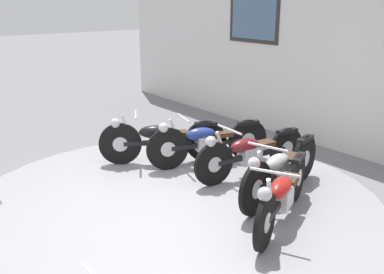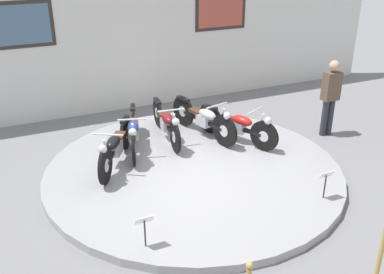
{
  "view_description": "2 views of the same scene",
  "coord_description": "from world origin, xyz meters",
  "px_view_note": "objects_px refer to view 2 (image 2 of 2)",
  "views": [
    {
      "loc": [
        4.4,
        -3.03,
        2.67
      ],
      "look_at": [
        -0.07,
        0.36,
        0.92
      ],
      "focal_mm": 42.0,
      "sensor_mm": 36.0,
      "label": 1
    },
    {
      "loc": [
        -2.94,
        -6.61,
        4.12
      ],
      "look_at": [
        0.11,
        0.3,
        0.61
      ],
      "focal_mm": 42.0,
      "sensor_mm": 36.0,
      "label": 2
    }
  ],
  "objects_px": {
    "motorcycle_black": "(115,146)",
    "stanchion_post_right_of_entry": "(378,264)",
    "motorcycle_maroon": "(166,122)",
    "motorcycle_silver": "(204,118)",
    "motorcycle_red": "(238,125)",
    "info_placard_front_left": "(144,224)",
    "visitor_standing": "(330,94)",
    "motorcycle_blue": "(133,131)",
    "info_placard_front_centre": "(326,178)"
  },
  "relations": [
    {
      "from": "motorcycle_black",
      "to": "motorcycle_maroon",
      "type": "bearing_deg",
      "value": 29.5
    },
    {
      "from": "info_placard_front_left",
      "to": "info_placard_front_centre",
      "type": "relative_size",
      "value": 1.0
    },
    {
      "from": "info_placard_front_centre",
      "to": "visitor_standing",
      "type": "xyz_separation_m",
      "value": [
        1.86,
        2.24,
        0.43
      ]
    },
    {
      "from": "motorcycle_silver",
      "to": "visitor_standing",
      "type": "relative_size",
      "value": 1.19
    },
    {
      "from": "motorcycle_maroon",
      "to": "motorcycle_silver",
      "type": "height_order",
      "value": "motorcycle_silver"
    },
    {
      "from": "motorcycle_blue",
      "to": "motorcycle_maroon",
      "type": "xyz_separation_m",
      "value": [
        0.76,
        0.19,
        -0.01
      ]
    },
    {
      "from": "motorcycle_black",
      "to": "stanchion_post_right_of_entry",
      "type": "bearing_deg",
      "value": -62.23
    },
    {
      "from": "info_placard_front_left",
      "to": "motorcycle_red",
      "type": "bearing_deg",
      "value": 41.25
    },
    {
      "from": "motorcycle_black",
      "to": "motorcycle_maroon",
      "type": "height_order",
      "value": "motorcycle_black"
    },
    {
      "from": "motorcycle_maroon",
      "to": "stanchion_post_right_of_entry",
      "type": "bearing_deg",
      "value": -79.1
    },
    {
      "from": "motorcycle_black",
      "to": "info_placard_front_left",
      "type": "xyz_separation_m",
      "value": [
        -0.25,
        -2.45,
        -0.03
      ]
    },
    {
      "from": "motorcycle_black",
      "to": "motorcycle_red",
      "type": "relative_size",
      "value": 0.98
    },
    {
      "from": "info_placard_front_left",
      "to": "visitor_standing",
      "type": "relative_size",
      "value": 0.31
    },
    {
      "from": "motorcycle_maroon",
      "to": "info_placard_front_left",
      "type": "relative_size",
      "value": 3.85
    },
    {
      "from": "motorcycle_silver",
      "to": "motorcycle_blue",
      "type": "bearing_deg",
      "value": -179.98
    },
    {
      "from": "motorcycle_silver",
      "to": "info_placard_front_centre",
      "type": "height_order",
      "value": "motorcycle_silver"
    },
    {
      "from": "motorcycle_silver",
      "to": "visitor_standing",
      "type": "xyz_separation_m",
      "value": [
        2.61,
        -0.73,
        0.4
      ]
    },
    {
      "from": "motorcycle_maroon",
      "to": "visitor_standing",
      "type": "bearing_deg",
      "value": -15.22
    },
    {
      "from": "motorcycle_blue",
      "to": "motorcycle_silver",
      "type": "bearing_deg",
      "value": 0.02
    },
    {
      "from": "motorcycle_silver",
      "to": "motorcycle_red",
      "type": "relative_size",
      "value": 1.1
    },
    {
      "from": "motorcycle_silver",
      "to": "stanchion_post_right_of_entry",
      "type": "height_order",
      "value": "stanchion_post_right_of_entry"
    },
    {
      "from": "motorcycle_black",
      "to": "stanchion_post_right_of_entry",
      "type": "relative_size",
      "value": 1.72
    },
    {
      "from": "motorcycle_black",
      "to": "motorcycle_blue",
      "type": "relative_size",
      "value": 0.91
    },
    {
      "from": "info_placard_front_centre",
      "to": "info_placard_front_left",
      "type": "bearing_deg",
      "value": 180.0
    },
    {
      "from": "motorcycle_maroon",
      "to": "motorcycle_red",
      "type": "distance_m",
      "value": 1.46
    },
    {
      "from": "motorcycle_blue",
      "to": "motorcycle_red",
      "type": "xyz_separation_m",
      "value": [
        2.03,
        -0.52,
        -0.02
      ]
    },
    {
      "from": "info_placard_front_centre",
      "to": "motorcycle_blue",
      "type": "bearing_deg",
      "value": 127.61
    },
    {
      "from": "motorcycle_silver",
      "to": "motorcycle_black",
      "type": "bearing_deg",
      "value": -165.61
    },
    {
      "from": "motorcycle_black",
      "to": "info_placard_front_centre",
      "type": "bearing_deg",
      "value": -41.29
    },
    {
      "from": "motorcycle_red",
      "to": "info_placard_front_left",
      "type": "height_order",
      "value": "motorcycle_red"
    },
    {
      "from": "motorcycle_black",
      "to": "info_placard_front_left",
      "type": "relative_size",
      "value": 3.44
    },
    {
      "from": "motorcycle_black",
      "to": "motorcycle_red",
      "type": "distance_m",
      "value": 2.53
    },
    {
      "from": "motorcycle_silver",
      "to": "info_placard_front_centre",
      "type": "bearing_deg",
      "value": -75.73
    },
    {
      "from": "motorcycle_black",
      "to": "motorcycle_red",
      "type": "height_order",
      "value": "motorcycle_black"
    },
    {
      "from": "motorcycle_blue",
      "to": "motorcycle_silver",
      "type": "height_order",
      "value": "motorcycle_silver"
    },
    {
      "from": "motorcycle_maroon",
      "to": "info_placard_front_centre",
      "type": "relative_size",
      "value": 3.85
    },
    {
      "from": "info_placard_front_left",
      "to": "visitor_standing",
      "type": "height_order",
      "value": "visitor_standing"
    },
    {
      "from": "motorcycle_blue",
      "to": "motorcycle_silver",
      "type": "xyz_separation_m",
      "value": [
        1.53,
        0.0,
        0.01
      ]
    },
    {
      "from": "motorcycle_blue",
      "to": "visitor_standing",
      "type": "distance_m",
      "value": 4.23
    },
    {
      "from": "visitor_standing",
      "to": "info_placard_front_left",
      "type": "bearing_deg",
      "value": -155.42
    },
    {
      "from": "info_placard_front_left",
      "to": "stanchion_post_right_of_entry",
      "type": "bearing_deg",
      "value": -35.38
    },
    {
      "from": "info_placard_front_left",
      "to": "visitor_standing",
      "type": "xyz_separation_m",
      "value": [
        4.9,
        2.24,
        0.43
      ]
    },
    {
      "from": "motorcycle_maroon",
      "to": "info_placard_front_left",
      "type": "xyz_separation_m",
      "value": [
        -1.52,
        -3.16,
        -0.01
      ]
    },
    {
      "from": "info_placard_front_centre",
      "to": "motorcycle_silver",
      "type": "bearing_deg",
      "value": 104.27
    },
    {
      "from": "motorcycle_blue",
      "to": "motorcycle_maroon",
      "type": "relative_size",
      "value": 0.98
    },
    {
      "from": "motorcycle_silver",
      "to": "info_placard_front_left",
      "type": "distance_m",
      "value": 3.74
    },
    {
      "from": "motorcycle_blue",
      "to": "visitor_standing",
      "type": "height_order",
      "value": "visitor_standing"
    },
    {
      "from": "motorcycle_red",
      "to": "motorcycle_black",
      "type": "bearing_deg",
      "value": 179.91
    },
    {
      "from": "stanchion_post_right_of_entry",
      "to": "motorcycle_black",
      "type": "bearing_deg",
      "value": 117.77
    },
    {
      "from": "motorcycle_silver",
      "to": "stanchion_post_right_of_entry",
      "type": "relative_size",
      "value": 1.93
    }
  ]
}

